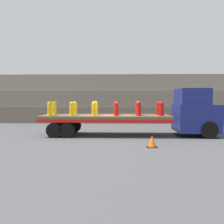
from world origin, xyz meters
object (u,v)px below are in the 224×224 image
Objects in this scene: flatbed_trailer at (97,119)px; fire_hydrant_red_far_4 at (137,108)px; fire_hydrant_yellow_far_2 at (96,108)px; traffic_cone at (152,141)px; fire_hydrant_yellow_near_2 at (94,109)px; fire_hydrant_red_near_5 at (161,109)px; truck_cab at (196,113)px; fire_hydrant_red_far_5 at (158,108)px; fire_hydrant_yellow_far_1 at (75,108)px; fire_hydrant_red_far_3 at (116,108)px; fire_hydrant_red_near_3 at (116,109)px; fire_hydrant_yellow_near_1 at (72,109)px; fire_hydrant_red_near_4 at (139,109)px; fire_hydrant_yellow_far_0 at (54,108)px; fire_hydrant_yellow_near_0 at (50,109)px.

fire_hydrant_red_far_4 reaches higher than flatbed_trailer.
traffic_cone is (3.17, -4.38, -1.43)m from fire_hydrant_yellow_far_2.
fire_hydrant_red_near_5 is (4.13, 0.00, 0.00)m from fire_hydrant_yellow_near_2.
truck_cab is 3.41× the size of fire_hydrant_red_far_5.
fire_hydrant_yellow_far_1 is at bearing 180.00° from fire_hydrant_red_far_5.
fire_hydrant_red_far_3 and fire_hydrant_red_far_4 have the same top height.
fire_hydrant_yellow_far_2 is at bearing 104.19° from flatbed_trailer.
fire_hydrant_red_far_3 is (0.00, 1.10, 0.00)m from fire_hydrant_red_near_3.
fire_hydrant_yellow_near_1 and fire_hydrant_yellow_far_2 have the same top height.
fire_hydrant_red_far_3 reaches higher than flatbed_trailer.
truck_cab is 3.41× the size of fire_hydrant_yellow_near_2.
fire_hydrant_yellow_far_2 is 2.97m from fire_hydrant_red_near_4.
fire_hydrant_yellow_far_2 and fire_hydrant_red_near_5 have the same top height.
truck_cab reaches higher than fire_hydrant_red_near_4.
fire_hydrant_red_far_3 is (1.38, 0.00, 0.00)m from fire_hydrant_yellow_far_2.
truck_cab is 5.12× the size of traffic_cone.
truck_cab is 3.41× the size of fire_hydrant_red_far_4.
truck_cab is at bearing -3.44° from fire_hydrant_yellow_far_0.
fire_hydrant_yellow_near_1 is 1.00× the size of fire_hydrant_yellow_far_1.
fire_hydrant_red_near_4 is at bearing 0.00° from fire_hydrant_red_near_3.
fire_hydrant_red_near_5 is (2.75, 0.00, 0.00)m from fire_hydrant_red_near_3.
fire_hydrant_yellow_near_2 is (-0.14, -0.55, 0.67)m from flatbed_trailer.
fire_hydrant_red_far_4 is 1.00× the size of fire_hydrant_red_near_5.
truck_cab is at bearing 8.55° from fire_hydrant_red_near_4.
fire_hydrant_yellow_far_2 is 1.00× the size of fire_hydrant_red_near_5.
fire_hydrant_yellow_far_2 is 4.28m from fire_hydrant_red_near_5.
fire_hydrant_yellow_near_1 is 1.00× the size of fire_hydrant_yellow_near_2.
truck_cab is at bearing 4.91° from fire_hydrant_yellow_near_2.
truck_cab is at bearing 4.04° from fire_hydrant_yellow_near_1.
fire_hydrant_yellow_near_1 is at bearing 180.00° from fire_hydrant_yellow_near_2.
fire_hydrant_red_near_5 is 3.70m from traffic_cone.
fire_hydrant_yellow_far_0 and fire_hydrant_yellow_far_2 have the same top height.
fire_hydrant_yellow_near_2 is at bearing -38.66° from fire_hydrant_yellow_far_1.
fire_hydrant_red_near_5 is 1.00× the size of fire_hydrant_red_far_5.
fire_hydrant_yellow_near_2 is (1.38, -1.10, 0.00)m from fire_hydrant_yellow_far_1.
fire_hydrant_red_near_3 is 1.10m from fire_hydrant_red_far_3.
fire_hydrant_yellow_far_2 is at bearing 125.91° from traffic_cone.
truck_cab is 5.16m from traffic_cone.
fire_hydrant_red_near_3 is (4.13, -1.10, 0.00)m from fire_hydrant_yellow_far_0.
fire_hydrant_yellow_near_2 is 1.00× the size of fire_hydrant_red_near_4.
flatbed_trailer is at bearing 156.01° from fire_hydrant_red_near_3.
fire_hydrant_red_far_3 is 4.94m from traffic_cone.
fire_hydrant_red_near_4 is 1.76m from fire_hydrant_red_far_5.
fire_hydrant_yellow_far_1 is at bearing 168.69° from fire_hydrant_red_near_5.
fire_hydrant_yellow_near_0 is at bearing 180.00° from fire_hydrant_red_near_4.
fire_hydrant_yellow_near_2 is 4.13m from fire_hydrant_red_near_5.
fire_hydrant_yellow_far_2 is (1.38, 0.00, 0.00)m from fire_hydrant_yellow_far_1.
fire_hydrant_yellow_far_1 is at bearing 38.66° from fire_hydrant_yellow_near_0.
fire_hydrant_yellow_near_1 is at bearing 180.00° from fire_hydrant_red_near_4.
fire_hydrant_yellow_near_1 and fire_hydrant_red_near_4 have the same top height.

